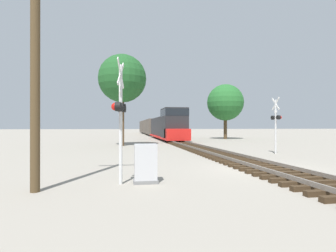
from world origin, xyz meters
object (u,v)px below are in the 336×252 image
(relay_cabinet, at_px, (146,164))
(tree_far_right, at_px, (122,79))
(utility_pole, at_px, (35,26))
(crossing_signal_near, at_px, (120,111))
(freight_train, at_px, (154,127))
(tree_mid_background, at_px, (225,103))
(crossing_signal_far, at_px, (276,120))

(relay_cabinet, bearing_deg, tree_far_right, 92.91)
(utility_pole, bearing_deg, crossing_signal_near, 15.11)
(freight_train, relative_size, tree_mid_background, 6.35)
(freight_train, distance_m, utility_pole, 48.53)
(crossing_signal_far, height_order, relay_cabinet, crossing_signal_far)
(freight_train, height_order, crossing_signal_far, freight_train)
(utility_pole, bearing_deg, tree_far_right, 82.44)
(freight_train, distance_m, crossing_signal_far, 39.04)
(utility_pole, height_order, tree_mid_background, utility_pole)
(utility_pole, bearing_deg, freight_train, 79.43)
(relay_cabinet, xyz_separation_m, utility_pole, (-3.35, -0.70, 4.28))
(crossing_signal_far, height_order, utility_pole, utility_pole)
(tree_mid_background, bearing_deg, freight_train, 119.28)
(freight_train, xyz_separation_m, crossing_signal_far, (4.46, -38.78, 0.52))
(freight_train, relative_size, crossing_signal_far, 13.52)
(crossing_signal_near, height_order, relay_cabinet, crossing_signal_near)
(freight_train, xyz_separation_m, utility_pole, (-8.88, -47.61, 3.07))
(freight_train, bearing_deg, tree_mid_background, -60.72)
(freight_train, relative_size, relay_cabinet, 40.59)
(freight_train, bearing_deg, crossing_signal_far, -83.43)
(relay_cabinet, xyz_separation_m, tree_far_right, (-0.90, 17.75, 6.13))
(crossing_signal_near, height_order, tree_mid_background, tree_mid_background)
(crossing_signal_far, xyz_separation_m, tree_mid_background, (5.00, 21.90, 3.34))
(freight_train, xyz_separation_m, crossing_signal_near, (-6.41, -46.94, 0.59))
(utility_pole, distance_m, tree_far_right, 18.71)
(relay_cabinet, xyz_separation_m, tree_mid_background, (14.99, 30.03, 5.07))
(crossing_signal_far, distance_m, tree_far_right, 15.19)
(crossing_signal_far, relative_size, tree_mid_background, 0.47)
(tree_far_right, bearing_deg, utility_pole, -97.56)
(crossing_signal_far, bearing_deg, tree_mid_background, -13.28)
(relay_cabinet, relative_size, tree_far_right, 0.15)
(crossing_signal_near, distance_m, utility_pole, 3.56)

